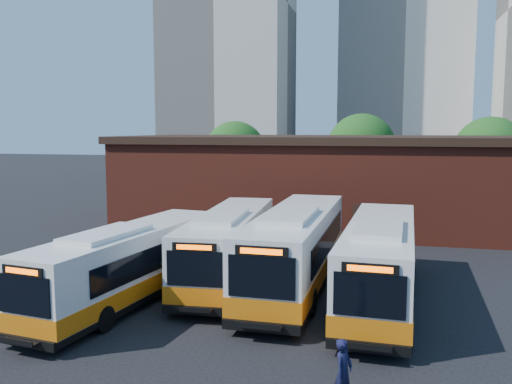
% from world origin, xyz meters
% --- Properties ---
extents(ground, '(220.00, 220.00, 0.00)m').
position_xyz_m(ground, '(0.00, 0.00, 0.00)').
color(ground, black).
extents(bus_west, '(3.90, 11.67, 3.13)m').
position_xyz_m(bus_west, '(-5.64, 0.49, 1.42)').
color(bus_west, silver).
rests_on(bus_west, ground).
extents(bus_midwest, '(3.23, 12.08, 3.26)m').
position_xyz_m(bus_midwest, '(-2.67, 4.65, 1.48)').
color(bus_midwest, silver).
rests_on(bus_midwest, ground).
extents(bus_mideast, '(3.00, 13.10, 3.55)m').
position_xyz_m(bus_mideast, '(0.55, 4.06, 1.61)').
color(bus_mideast, silver).
rests_on(bus_mideast, ground).
extents(bus_east, '(3.09, 12.45, 3.36)m').
position_xyz_m(bus_east, '(4.14, 2.91, 1.53)').
color(bus_east, silver).
rests_on(bus_east, ground).
extents(transit_worker, '(0.61, 0.73, 1.72)m').
position_xyz_m(transit_worker, '(3.34, -5.80, 0.86)').
color(transit_worker, black).
rests_on(transit_worker, ground).
extents(depot_building, '(28.60, 12.60, 6.40)m').
position_xyz_m(depot_building, '(0.00, 20.00, 3.26)').
color(depot_building, maroon).
rests_on(depot_building, ground).
extents(tree_west, '(6.00, 6.00, 7.65)m').
position_xyz_m(tree_west, '(-10.00, 32.00, 4.64)').
color(tree_west, '#382314').
rests_on(tree_west, ground).
extents(tree_mid, '(6.56, 6.56, 8.36)m').
position_xyz_m(tree_mid, '(2.00, 34.00, 5.08)').
color(tree_mid, '#382314').
rests_on(tree_mid, ground).
extents(tree_east, '(6.24, 6.24, 7.96)m').
position_xyz_m(tree_east, '(13.00, 31.00, 4.83)').
color(tree_east, '#382314').
rests_on(tree_east, ground).
extents(tower_left, '(20.00, 18.00, 56.20)m').
position_xyz_m(tower_left, '(-22.00, 72.00, 27.84)').
color(tower_left, beige).
rests_on(tower_left, ground).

